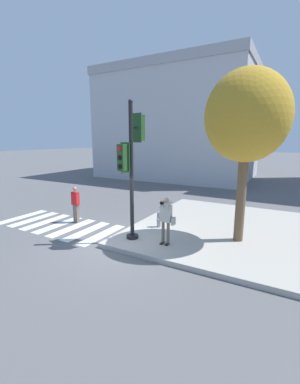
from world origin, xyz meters
The scene contains 9 objects.
ground_plane centered at (0.00, 0.00, 0.00)m, with size 160.00×160.00×0.00m, color #5B5B5E.
sidewalk_corner centered at (3.50, 3.50, 0.09)m, with size 8.00×8.00×0.18m.
crosswalk_stripes centered at (-3.76, 0.60, 0.00)m, with size 5.61×2.58×0.01m.
traffic_signal_pole centered at (0.23, 0.55, 3.09)m, with size 0.87×1.20×5.00m.
person_photographer centered at (1.66, 0.64, 1.19)m, with size 0.58×0.54×1.69m.
pedestrian_distant centered at (-3.29, 1.26, 0.91)m, with size 0.34×0.20×1.71m.
street_tree centered at (3.84, 2.27, 4.56)m, with size 2.82×2.82×5.98m.
fire_hydrant centered at (0.61, 2.14, 0.52)m, with size 0.18×0.24×0.69m.
building_left centered at (-5.40, 18.28, 5.36)m, with size 14.76×10.58×10.70m.
Camera 1 is at (5.36, -7.13, 3.84)m, focal length 24.00 mm.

